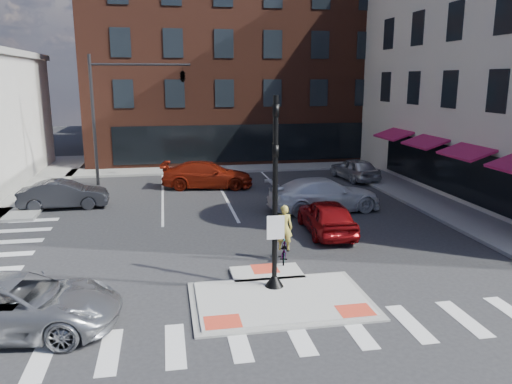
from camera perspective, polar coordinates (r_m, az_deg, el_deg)
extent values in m
plane|color=#28282B|center=(15.87, 2.41, -11.64)|extent=(120.00, 120.00, 0.00)
cube|color=gray|center=(15.42, 2.83, -12.29)|extent=(5.40, 3.60, 0.06)
cube|color=#A8A8A3|center=(15.41, 2.84, -12.19)|extent=(5.00, 3.20, 0.12)
cube|color=#A8A8A3|center=(17.29, 1.23, -9.30)|extent=(2.40, 1.40, 0.12)
cube|color=red|center=(14.02, -3.83, -14.58)|extent=(1.00, 0.80, 0.01)
cube|color=red|center=(14.88, 11.26, -13.12)|extent=(1.00, 0.80, 0.01)
cube|color=red|center=(17.53, 1.03, -8.74)|extent=(0.90, 0.90, 0.01)
cube|color=gray|center=(35.55, -22.81, 1.31)|extent=(3.00, 20.00, 0.15)
cube|color=gray|center=(28.62, 19.32, -1.01)|extent=(3.00, 24.00, 0.15)
cube|color=gray|center=(37.19, -0.57, 2.79)|extent=(26.00, 3.00, 0.15)
cube|color=#4A2217|center=(46.51, -2.76, 13.99)|extent=(24.00, 18.00, 15.00)
cube|color=black|center=(37.90, -0.83, 5.62)|extent=(20.00, 0.12, 2.80)
cube|color=black|center=(28.91, 21.63, 2.24)|extent=(0.12, 16.00, 2.60)
cube|color=#B91854|center=(28.35, 20.65, 4.89)|extent=(1.46, 3.00, 0.58)
cube|color=#B91854|center=(33.60, 15.42, 6.38)|extent=(1.46, 3.00, 0.58)
cube|color=slate|center=(66.10, -11.27, 11.26)|extent=(10.00, 12.00, 10.00)
cube|color=brown|center=(69.17, -0.21, 12.39)|extent=(12.00, 12.00, 12.00)
cone|color=black|center=(16.09, 2.11, -9.94)|extent=(0.60, 0.60, 0.45)
cylinder|color=black|center=(15.22, 2.19, 0.02)|extent=(0.16, 0.16, 5.80)
cube|color=white|center=(15.39, 2.26, -4.08)|extent=(0.55, 0.04, 0.75)
imported|color=black|center=(14.89, 2.26, 7.92)|extent=(0.18, 0.22, 1.10)
imported|color=black|center=(15.04, 2.22, 3.36)|extent=(0.18, 0.22, 1.10)
cylinder|color=black|center=(32.46, -18.06, 7.68)|extent=(0.20, 0.20, 8.00)
cylinder|color=black|center=(32.11, -13.03, 14.01)|extent=(6.00, 0.14, 0.14)
imported|color=black|center=(32.10, -8.39, 13.13)|extent=(0.48, 2.24, 0.90)
imported|color=#9DA0A4|center=(14.88, -25.85, -11.52)|extent=(5.77, 3.21, 1.53)
imported|color=maroon|center=(21.77, 8.07, -2.77)|extent=(1.98, 4.54, 1.52)
imported|color=silver|center=(25.44, 7.80, -0.30)|extent=(5.94, 2.84, 1.67)
imported|color=#292A2F|center=(27.61, -21.11, -0.25)|extent=(4.44, 1.65, 1.45)
imported|color=silver|center=(33.60, 11.21, 2.61)|extent=(2.39, 4.55, 1.48)
imported|color=maroon|center=(30.73, -5.58, 1.97)|extent=(5.80, 3.06, 1.60)
imported|color=#3F3F44|center=(18.43, 3.19, -6.62)|extent=(1.00, 1.77, 0.88)
imported|color=gold|center=(18.16, 3.22, -4.08)|extent=(0.70, 0.55, 1.69)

